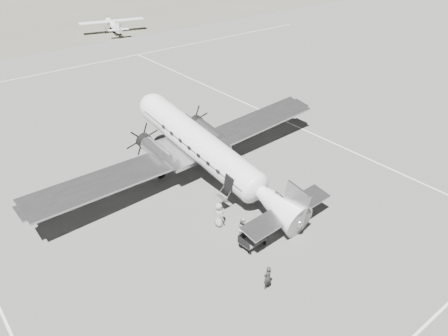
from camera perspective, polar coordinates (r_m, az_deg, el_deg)
ground at (r=32.97m, az=4.34°, el=-4.30°), size 260.00×260.00×0.00m
taxi_line_near at (r=27.12m, az=25.66°, el=-17.22°), size 60.00×0.15×0.01m
taxi_line_right at (r=41.00m, az=16.83°, el=1.87°), size 0.15×80.00×0.01m
taxi_line_horizon at (r=65.19m, az=-20.61°, el=11.89°), size 90.00×0.15×0.01m
dc3_airliner at (r=33.80m, az=-2.12°, el=1.99°), size 28.77×20.77×5.28m
light_plane_right at (r=83.59m, az=-14.29°, el=17.51°), size 13.33×11.74×2.38m
baggage_cart_near at (r=28.55m, az=3.75°, el=-9.35°), size 1.86×1.36×1.01m
ground_crew at (r=25.72m, az=5.70°, el=-14.04°), size 0.60×0.42×1.59m
ramp_agent at (r=28.93m, az=2.49°, el=-7.81°), size 0.89×1.00×1.70m
passenger at (r=29.95m, az=-0.67°, el=-6.12°), size 0.64×0.93×1.81m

